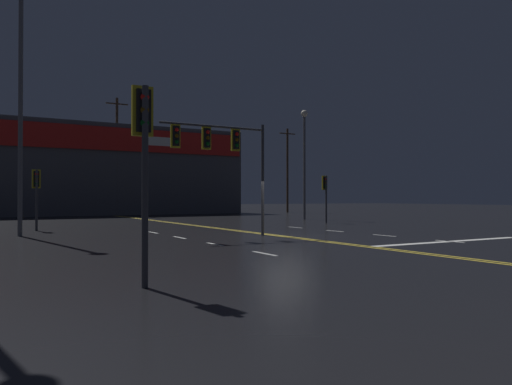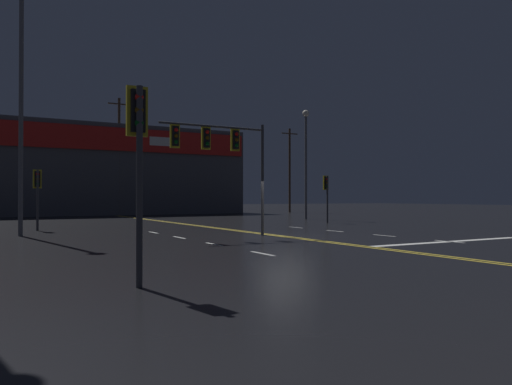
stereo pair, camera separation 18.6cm
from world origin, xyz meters
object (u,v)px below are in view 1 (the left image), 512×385
Objects in this scene: traffic_signal_corner_northwest at (36,186)px; traffic_signal_corner_northeast at (325,188)px; traffic_signal_corner_southwest at (144,139)px; streetlight_far_left at (21,71)px; streetlight_near_right at (304,149)px; traffic_signal_median at (220,146)px.

traffic_signal_corner_northwest is 0.99× the size of traffic_signal_corner_northeast.
traffic_signal_corner_northwest is 19.06m from traffic_signal_corner_southwest.
traffic_signal_corner_southwest is 0.32× the size of streetlight_far_left.
streetlight_near_right reaches higher than traffic_signal_corner_northeast.
streetlight_near_right is (20.69, 23.56, 2.82)m from traffic_signal_corner_southwest.
streetlight_near_right is at bearing 43.36° from traffic_signal_median.
traffic_signal_corner_northwest is at bearing 126.65° from traffic_signal_median.
streetlight_far_left is (-19.42, -2.65, 5.12)m from traffic_signal_corner_northeast.
traffic_signal_median is 9.76m from streetlight_far_left.
streetlight_near_right is 23.21m from streetlight_far_left.
streetlight_near_right reaches higher than traffic_signal_corner_northwest.
traffic_signal_median is at bearing -33.56° from streetlight_far_left.
streetlight_far_left is (-7.59, 5.04, 3.50)m from traffic_signal_median.
traffic_signal_corner_northeast is 0.37× the size of streetlight_near_right.
traffic_signal_corner_northeast is at bearing 7.78° from streetlight_far_left.
traffic_signal_median is 1.30× the size of traffic_signal_corner_southwest.
traffic_signal_corner_southwest is at bearing -86.49° from streetlight_far_left.
traffic_signal_median is at bearing 57.15° from traffic_signal_corner_southwest.
streetlight_far_left reaches higher than traffic_signal_corner_southwest.
traffic_signal_corner_southwest reaches higher than traffic_signal_corner_northwest.
traffic_signal_corner_southwest is (-0.14, -19.06, 0.53)m from traffic_signal_corner_northwest.
traffic_signal_median reaches higher than traffic_signal_corner_northeast.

